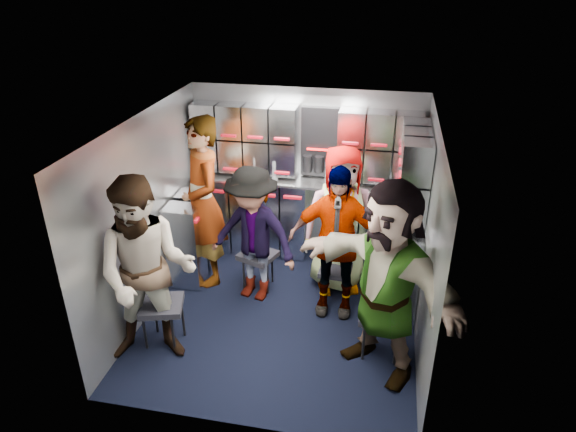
% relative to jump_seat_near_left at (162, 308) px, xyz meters
% --- Properties ---
extents(floor, '(3.00, 3.00, 0.00)m').
position_rel_jump_seat_near_left_xyz_m(floor, '(1.04, 0.65, -0.42)').
color(floor, black).
rests_on(floor, ground).
extents(wall_back, '(2.80, 0.04, 2.10)m').
position_rel_jump_seat_near_left_xyz_m(wall_back, '(1.04, 2.15, 0.63)').
color(wall_back, '#90969D').
rests_on(wall_back, ground).
extents(wall_left, '(0.04, 3.00, 2.10)m').
position_rel_jump_seat_near_left_xyz_m(wall_left, '(-0.36, 0.65, 0.63)').
color(wall_left, '#90969D').
rests_on(wall_left, ground).
extents(wall_right, '(0.04, 3.00, 2.10)m').
position_rel_jump_seat_near_left_xyz_m(wall_right, '(2.44, 0.65, 0.63)').
color(wall_right, '#90969D').
rests_on(wall_right, ground).
extents(ceiling, '(2.80, 3.00, 0.02)m').
position_rel_jump_seat_near_left_xyz_m(ceiling, '(1.04, 0.65, 1.68)').
color(ceiling, silver).
rests_on(ceiling, wall_back).
extents(cart_bank_back, '(2.68, 0.38, 0.99)m').
position_rel_jump_seat_near_left_xyz_m(cart_bank_back, '(1.04, 1.94, 0.08)').
color(cart_bank_back, '#A7AEB8').
rests_on(cart_bank_back, ground).
extents(cart_bank_left, '(0.38, 0.76, 0.99)m').
position_rel_jump_seat_near_left_xyz_m(cart_bank_left, '(-0.15, 1.21, 0.08)').
color(cart_bank_left, '#A7AEB8').
rests_on(cart_bank_left, ground).
extents(counter, '(2.68, 0.42, 0.03)m').
position_rel_jump_seat_near_left_xyz_m(counter, '(1.04, 1.94, 0.60)').
color(counter, '#B2B4B9').
rests_on(counter, cart_bank_back).
extents(locker_bank_back, '(2.68, 0.28, 0.82)m').
position_rel_jump_seat_near_left_xyz_m(locker_bank_back, '(1.04, 2.00, 1.07)').
color(locker_bank_back, '#A7AEB8').
rests_on(locker_bank_back, wall_back).
extents(locker_bank_right, '(0.28, 1.00, 0.82)m').
position_rel_jump_seat_near_left_xyz_m(locker_bank_right, '(2.29, 1.35, 1.07)').
color(locker_bank_right, '#A7AEB8').
rests_on(locker_bank_right, wall_right).
extents(right_cabinet, '(0.28, 1.20, 1.00)m').
position_rel_jump_seat_near_left_xyz_m(right_cabinet, '(2.29, 1.25, 0.08)').
color(right_cabinet, '#A7AEB8').
rests_on(right_cabinet, ground).
extents(coffee_niche, '(0.46, 0.16, 0.84)m').
position_rel_jump_seat_near_left_xyz_m(coffee_niche, '(1.22, 2.06, 1.05)').
color(coffee_niche, black).
rests_on(coffee_niche, wall_back).
extents(red_latch_strip, '(2.60, 0.02, 0.03)m').
position_rel_jump_seat_near_left_xyz_m(red_latch_strip, '(1.04, 1.74, 0.46)').
color(red_latch_strip, '#A00B18').
rests_on(red_latch_strip, cart_bank_back).
extents(jump_seat_near_left, '(0.48, 0.47, 0.47)m').
position_rel_jump_seat_near_left_xyz_m(jump_seat_near_left, '(0.00, 0.00, 0.00)').
color(jump_seat_near_left, black).
rests_on(jump_seat_near_left, ground).
extents(jump_seat_mid_left, '(0.48, 0.46, 0.44)m').
position_rel_jump_seat_near_left_xyz_m(jump_seat_mid_left, '(0.67, 1.13, -0.02)').
color(jump_seat_mid_left, black).
rests_on(jump_seat_mid_left, ground).
extents(jump_seat_center, '(0.38, 0.37, 0.41)m').
position_rel_jump_seat_near_left_xyz_m(jump_seat_center, '(1.56, 1.51, -0.06)').
color(jump_seat_center, black).
rests_on(jump_seat_center, ground).
extents(jump_seat_mid_right, '(0.35, 0.34, 0.40)m').
position_rel_jump_seat_near_left_xyz_m(jump_seat_mid_right, '(1.56, 1.05, -0.06)').
color(jump_seat_mid_right, black).
rests_on(jump_seat_mid_right, ground).
extents(jump_seat_near_right, '(0.42, 0.40, 0.48)m').
position_rel_jump_seat_near_left_xyz_m(jump_seat_near_right, '(2.09, 0.26, 0.01)').
color(jump_seat_near_right, black).
rests_on(jump_seat_near_right, ground).
extents(attendant_standing, '(0.80, 0.86, 1.97)m').
position_rel_jump_seat_near_left_xyz_m(attendant_standing, '(0.04, 1.19, 0.57)').
color(attendant_standing, black).
rests_on(attendant_standing, ground).
extents(attendant_arc_a, '(1.04, 0.89, 1.84)m').
position_rel_jump_seat_near_left_xyz_m(attendant_arc_a, '(-0.00, -0.18, 0.50)').
color(attendant_arc_a, black).
rests_on(attendant_arc_a, ground).
extents(attendant_arc_b, '(1.11, 0.80, 1.55)m').
position_rel_jump_seat_near_left_xyz_m(attendant_arc_b, '(0.67, 0.95, 0.36)').
color(attendant_arc_b, black).
rests_on(attendant_arc_b, ground).
extents(attendant_arc_c, '(0.95, 0.75, 1.70)m').
position_rel_jump_seat_near_left_xyz_m(attendant_arc_c, '(1.56, 1.33, 0.43)').
color(attendant_arc_c, black).
rests_on(attendant_arc_c, ground).
extents(attendant_arc_d, '(0.98, 0.41, 1.66)m').
position_rel_jump_seat_near_left_xyz_m(attendant_arc_d, '(1.56, 0.87, 0.42)').
color(attendant_arc_d, black).
rests_on(attendant_arc_d, ground).
extents(attendant_arc_e, '(1.72, 1.51, 1.88)m').
position_rel_jump_seat_near_left_xyz_m(attendant_arc_e, '(2.09, 0.08, 0.52)').
color(attendant_arc_e, black).
rests_on(attendant_arc_e, ground).
extents(bottle_left, '(0.06, 0.06, 0.27)m').
position_rel_jump_seat_near_left_xyz_m(bottle_left, '(0.46, 1.89, 0.75)').
color(bottle_left, white).
rests_on(bottle_left, counter).
extents(bottle_mid, '(0.07, 0.07, 0.24)m').
position_rel_jump_seat_near_left_xyz_m(bottle_mid, '(0.70, 1.89, 0.74)').
color(bottle_mid, white).
rests_on(bottle_mid, counter).
extents(bottle_right, '(0.06, 0.06, 0.27)m').
position_rel_jump_seat_near_left_xyz_m(bottle_right, '(1.34, 1.89, 0.75)').
color(bottle_right, white).
rests_on(bottle_right, counter).
extents(cup_left, '(0.08, 0.08, 0.11)m').
position_rel_jump_seat_near_left_xyz_m(cup_left, '(-0.18, 1.88, 0.67)').
color(cup_left, tan).
rests_on(cup_left, counter).
extents(cup_right, '(0.08, 0.08, 0.10)m').
position_rel_jump_seat_near_left_xyz_m(cup_right, '(1.44, 1.88, 0.66)').
color(cup_right, tan).
rests_on(cup_right, counter).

